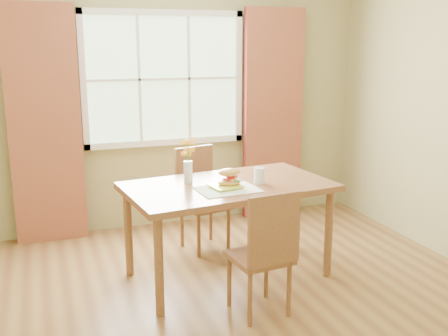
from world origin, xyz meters
TOP-DOWN VIEW (x-y plane):
  - room at (0.00, 0.00)m, footprint 4.24×3.84m
  - window at (0.00, 1.87)m, footprint 1.62×0.06m
  - curtain_left at (-1.15, 1.78)m, footprint 0.65×0.08m
  - curtain_right at (1.15, 1.78)m, footprint 0.65×0.08m
  - dining_table at (0.16, 0.46)m, footprint 1.68×1.07m
  - chair_near at (0.17, -0.24)m, footprint 0.42×0.42m
  - chair_far at (0.14, 1.16)m, footprint 0.46×0.46m
  - placemat at (0.10, 0.30)m, footprint 0.47×0.36m
  - plate at (0.09, 0.35)m, footprint 0.25×0.25m
  - croissant_sandwich at (0.13, 0.36)m, footprint 0.20×0.15m
  - water_glass at (0.40, 0.40)m, footprint 0.08×0.08m
  - flower_vase at (-0.12, 0.61)m, footprint 0.14×0.14m

SIDE VIEW (x-z plane):
  - chair_near at x=0.17m, z-range 0.04..0.95m
  - chair_far at x=0.14m, z-range 0.04..0.97m
  - dining_table at x=0.16m, z-range 0.31..1.08m
  - placemat at x=0.10m, z-range 0.77..0.78m
  - plate at x=0.09m, z-range 0.78..0.79m
  - water_glass at x=0.40m, z-range 0.77..0.90m
  - croissant_sandwich at x=0.13m, z-range 0.79..0.92m
  - flower_vase at x=-0.12m, z-range 0.81..1.16m
  - curtain_left at x=-1.15m, z-range 0.00..2.20m
  - curtain_right at x=1.15m, z-range 0.00..2.20m
  - room at x=0.00m, z-range -0.02..2.72m
  - window at x=0.00m, z-range 0.84..2.16m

